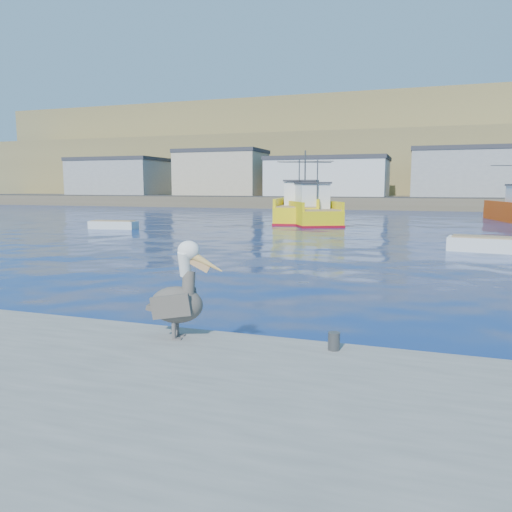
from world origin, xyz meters
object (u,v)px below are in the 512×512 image
(skiff_left, at_px, (113,226))
(pelican, at_px, (179,297))
(trawler_yellow_a, at_px, (303,210))
(trawler_yellow_b, at_px, (308,212))
(skiff_mid, at_px, (493,246))

(skiff_left, distance_m, pelican, 30.42)
(trawler_yellow_a, height_order, pelican, trawler_yellow_a)
(pelican, bearing_deg, skiff_left, 126.53)
(trawler_yellow_b, xyz_separation_m, skiff_mid, (12.70, -15.37, -0.68))
(pelican, bearing_deg, skiff_mid, 68.57)
(pelican, bearing_deg, trawler_yellow_a, 99.77)
(trawler_yellow_b, relative_size, skiff_mid, 2.38)
(trawler_yellow_b, relative_size, pelican, 5.92)
(pelican, bearing_deg, trawler_yellow_b, 98.76)
(skiff_left, bearing_deg, skiff_mid, -12.23)
(trawler_yellow_a, height_order, skiff_mid, trawler_yellow_a)
(skiff_left, bearing_deg, trawler_yellow_b, 37.51)
(trawler_yellow_a, xyz_separation_m, trawler_yellow_b, (1.02, -2.33, -0.08))
(trawler_yellow_a, relative_size, pelican, 6.74)
(skiff_left, xyz_separation_m, pelican, (18.10, -24.44, 1.00))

